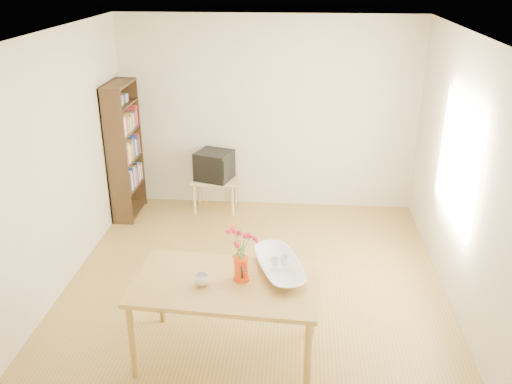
# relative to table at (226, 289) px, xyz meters

# --- Properties ---
(room) EXTENTS (4.50, 4.50, 4.50)m
(room) POSITION_rel_table_xyz_m (0.17, 1.02, 0.62)
(room) COLOR olive
(room) RESTS_ON ground
(table) EXTENTS (1.60, 0.98, 0.75)m
(table) POSITION_rel_table_xyz_m (0.00, 0.00, 0.00)
(table) COLOR olive
(table) RESTS_ON ground
(tv_stand) EXTENTS (0.60, 0.45, 0.46)m
(tv_stand) POSITION_rel_table_xyz_m (-0.56, 2.99, -0.29)
(tv_stand) COLOR tan
(tv_stand) RESTS_ON ground
(bookshelf) EXTENTS (0.28, 0.70, 1.80)m
(bookshelf) POSITION_rel_table_xyz_m (-1.71, 2.77, 0.16)
(bookshelf) COLOR black
(bookshelf) RESTS_ON ground
(pitcher) EXTENTS (0.14, 0.22, 0.21)m
(pitcher) POSITION_rel_table_xyz_m (0.12, 0.05, 0.17)
(pitcher) COLOR #E13E0D
(pitcher) RESTS_ON table
(flowers) EXTENTS (0.24, 0.24, 0.34)m
(flowers) POSITION_rel_table_xyz_m (0.12, 0.05, 0.44)
(flowers) COLOR #F43956
(flowers) RESTS_ON pitcher
(mug) EXTENTS (0.15, 0.15, 0.10)m
(mug) POSITION_rel_table_xyz_m (-0.19, -0.06, 0.12)
(mug) COLOR white
(mug) RESTS_ON table
(bowl) EXTENTS (0.64, 0.64, 0.48)m
(bowl) POSITION_rel_table_xyz_m (0.43, 0.22, 0.31)
(bowl) COLOR white
(bowl) RESTS_ON table
(teacup_a) EXTENTS (0.09, 0.09, 0.06)m
(teacup_a) POSITION_rel_table_xyz_m (0.39, 0.22, 0.26)
(teacup_a) COLOR white
(teacup_a) RESTS_ON bowl
(teacup_b) EXTENTS (0.09, 0.09, 0.06)m
(teacup_b) POSITION_rel_table_xyz_m (0.47, 0.24, 0.27)
(teacup_b) COLOR white
(teacup_b) RESTS_ON bowl
(television) EXTENTS (0.55, 0.53, 0.39)m
(television) POSITION_rel_table_xyz_m (-0.56, 3.00, -0.02)
(television) COLOR black
(television) RESTS_ON tv_stand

